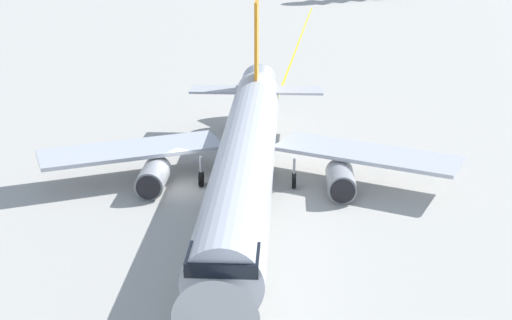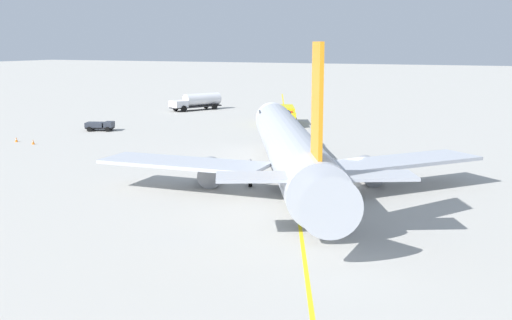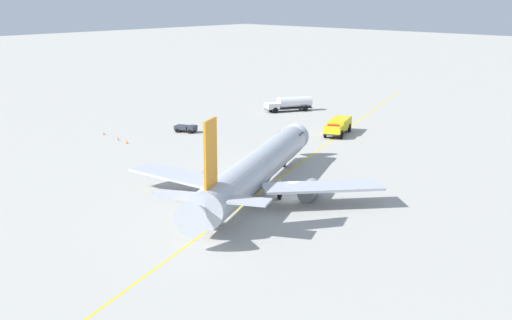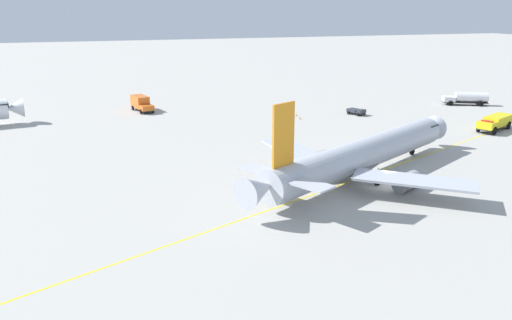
{
  "view_description": "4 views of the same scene",
  "coord_description": "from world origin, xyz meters",
  "px_view_note": "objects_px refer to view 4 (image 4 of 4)",
  "views": [
    {
      "loc": [
        28.24,
        -38.73,
        19.25
      ],
      "look_at": [
        6.26,
        -0.19,
        3.27
      ],
      "focal_mm": 49.49,
      "sensor_mm": 36.0,
      "label": 1
    },
    {
      "loc": [
        -14.1,
        49.84,
        11.56
      ],
      "look_at": [
        6.49,
        4.1,
        2.28
      ],
      "focal_mm": 44.5,
      "sensor_mm": 36.0,
      "label": 2
    },
    {
      "loc": [
        -52.75,
        61.65,
        23.94
      ],
      "look_at": [
        7.87,
        -2.34,
        3.01
      ],
      "focal_mm": 50.93,
      "sensor_mm": 36.0,
      "label": 3
    },
    {
      "loc": [
        -48.98,
        33.98,
        20.9
      ],
      "look_at": [
        -2.43,
        17.84,
        5.94
      ],
      "focal_mm": 35.34,
      "sensor_mm": 36.0,
      "label": 4
    }
  ],
  "objects_px": {
    "fuel_tanker_truck": "(467,98)",
    "safety_cone_near": "(300,118)",
    "baggage_truck_truck": "(356,111)",
    "safety_cone_far": "(290,109)",
    "safety_cone_mid": "(296,115)",
    "airliner_main": "(361,156)",
    "catering_truck_truck": "(141,103)",
    "fire_tender_truck": "(495,122)"
  },
  "relations": [
    {
      "from": "fuel_tanker_truck",
      "to": "safety_cone_near",
      "type": "relative_size",
      "value": 17.35
    },
    {
      "from": "baggage_truck_truck",
      "to": "safety_cone_far",
      "type": "relative_size",
      "value": 7.35
    },
    {
      "from": "safety_cone_near",
      "to": "safety_cone_mid",
      "type": "distance_m",
      "value": 3.2
    },
    {
      "from": "airliner_main",
      "to": "safety_cone_far",
      "type": "distance_m",
      "value": 43.92
    },
    {
      "from": "safety_cone_near",
      "to": "safety_cone_far",
      "type": "relative_size",
      "value": 1.0
    },
    {
      "from": "safety_cone_far",
      "to": "baggage_truck_truck",
      "type": "bearing_deg",
      "value": -126.86
    },
    {
      "from": "catering_truck_truck",
      "to": "fire_tender_truck",
      "type": "relative_size",
      "value": 0.82
    },
    {
      "from": "fuel_tanker_truck",
      "to": "catering_truck_truck",
      "type": "xyz_separation_m",
      "value": [
        17.0,
        69.34,
        0.08
      ]
    },
    {
      "from": "safety_cone_near",
      "to": "safety_cone_far",
      "type": "height_order",
      "value": "same"
    },
    {
      "from": "airliner_main",
      "to": "safety_cone_near",
      "type": "distance_m",
      "value": 35.31
    },
    {
      "from": "airliner_main",
      "to": "fire_tender_truck",
      "type": "xyz_separation_m",
      "value": [
        14.75,
        -35.8,
        -1.26
      ]
    },
    {
      "from": "safety_cone_far",
      "to": "safety_cone_near",
      "type": "bearing_deg",
      "value": 169.36
    },
    {
      "from": "fire_tender_truck",
      "to": "airliner_main",
      "type": "bearing_deg",
      "value": -1.85
    },
    {
      "from": "safety_cone_mid",
      "to": "safety_cone_far",
      "type": "height_order",
      "value": "same"
    },
    {
      "from": "fire_tender_truck",
      "to": "safety_cone_near",
      "type": "distance_m",
      "value": 35.04
    },
    {
      "from": "fire_tender_truck",
      "to": "safety_cone_far",
      "type": "bearing_deg",
      "value": -70.24
    },
    {
      "from": "airliner_main",
      "to": "safety_cone_far",
      "type": "xyz_separation_m",
      "value": [
        43.02,
        -8.5,
        -2.51
      ]
    },
    {
      "from": "fire_tender_truck",
      "to": "safety_cone_near",
      "type": "xyz_separation_m",
      "value": [
        19.79,
        28.89,
        -1.25
      ]
    },
    {
      "from": "safety_cone_far",
      "to": "airliner_main",
      "type": "bearing_deg",
      "value": 168.82
    },
    {
      "from": "airliner_main",
      "to": "catering_truck_truck",
      "type": "xyz_separation_m",
      "value": [
        52.98,
        21.26,
        -1.12
      ]
    },
    {
      "from": "airliner_main",
      "to": "baggage_truck_truck",
      "type": "relative_size",
      "value": 9.61
    },
    {
      "from": "fuel_tanker_truck",
      "to": "catering_truck_truck",
      "type": "height_order",
      "value": "catering_truck_truck"
    },
    {
      "from": "catering_truck_truck",
      "to": "safety_cone_mid",
      "type": "distance_m",
      "value": 32.6
    },
    {
      "from": "fuel_tanker_truck",
      "to": "safety_cone_near",
      "type": "bearing_deg",
      "value": 28.86
    },
    {
      "from": "baggage_truck_truck",
      "to": "safety_cone_mid",
      "type": "relative_size",
      "value": 7.35
    },
    {
      "from": "fire_tender_truck",
      "to": "safety_cone_mid",
      "type": "height_order",
      "value": "fire_tender_truck"
    },
    {
      "from": "catering_truck_truck",
      "to": "fire_tender_truck",
      "type": "distance_m",
      "value": 68.68
    },
    {
      "from": "catering_truck_truck",
      "to": "safety_cone_near",
      "type": "relative_size",
      "value": 14.11
    },
    {
      "from": "baggage_truck_truck",
      "to": "catering_truck_truck",
      "type": "height_order",
      "value": "catering_truck_truck"
    },
    {
      "from": "safety_cone_near",
      "to": "safety_cone_mid",
      "type": "bearing_deg",
      "value": -10.64
    },
    {
      "from": "airliner_main",
      "to": "safety_cone_far",
      "type": "bearing_deg",
      "value": 51.88
    },
    {
      "from": "airliner_main",
      "to": "baggage_truck_truck",
      "type": "bearing_deg",
      "value": 33.75
    },
    {
      "from": "baggage_truck_truck",
      "to": "safety_cone_near",
      "type": "relative_size",
      "value": 7.35
    },
    {
      "from": "baggage_truck_truck",
      "to": "catering_truck_truck",
      "type": "xyz_separation_m",
      "value": [
        18.21,
        40.77,
        0.95
      ]
    },
    {
      "from": "airliner_main",
      "to": "safety_cone_mid",
      "type": "height_order",
      "value": "airliner_main"
    },
    {
      "from": "catering_truck_truck",
      "to": "safety_cone_near",
      "type": "distance_m",
      "value": 33.69
    },
    {
      "from": "baggage_truck_truck",
      "to": "safety_cone_near",
      "type": "xyz_separation_m",
      "value": [
        -0.23,
        12.61,
        -0.44
      ]
    },
    {
      "from": "baggage_truck_truck",
      "to": "safety_cone_mid",
      "type": "xyz_separation_m",
      "value": [
        2.92,
        12.01,
        -0.44
      ]
    },
    {
      "from": "catering_truck_truck",
      "to": "safety_cone_mid",
      "type": "height_order",
      "value": "catering_truck_truck"
    },
    {
      "from": "fuel_tanker_truck",
      "to": "catering_truck_truck",
      "type": "bearing_deg",
      "value": 13.08
    },
    {
      "from": "safety_cone_mid",
      "to": "safety_cone_far",
      "type": "xyz_separation_m",
      "value": [
        5.34,
        -1.0,
        0.0
      ]
    },
    {
      "from": "fuel_tanker_truck",
      "to": "safety_cone_far",
      "type": "bearing_deg",
      "value": 16.77
    }
  ]
}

